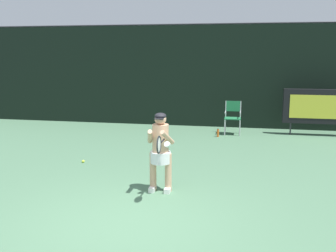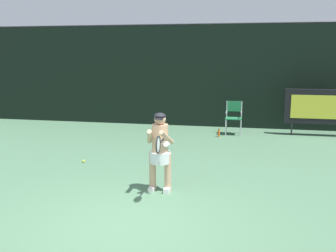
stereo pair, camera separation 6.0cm
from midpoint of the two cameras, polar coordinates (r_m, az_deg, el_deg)
name	(u,v)px [view 2 (the right image)]	position (r m, az deg, el deg)	size (l,w,h in m)	color
ground	(120,230)	(6.08, -6.79, -15.04)	(18.00, 22.00, 0.03)	#497052
backdrop_screen	(196,76)	(14.01, 4.27, 7.34)	(18.00, 0.12, 3.66)	black
scoreboard	(320,107)	(13.21, 21.65, 2.66)	(2.20, 0.21, 1.50)	black
umpire_chair	(234,116)	(12.79, 9.82, 1.53)	(0.52, 0.44, 1.08)	#B7B7BC
water_bottle	(219,133)	(12.39, 7.65, -1.04)	(0.07, 0.07, 0.27)	#CF5D1E
tennis_player	(160,148)	(7.33, -0.95, -3.33)	(0.53, 0.61, 1.53)	white
tennis_racket	(158,144)	(6.66, -1.15, -2.74)	(0.03, 0.60, 0.31)	black
tennis_ball_loose	(84,161)	(9.66, -12.18, -5.09)	(0.07, 0.07, 0.07)	#CCDB3D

